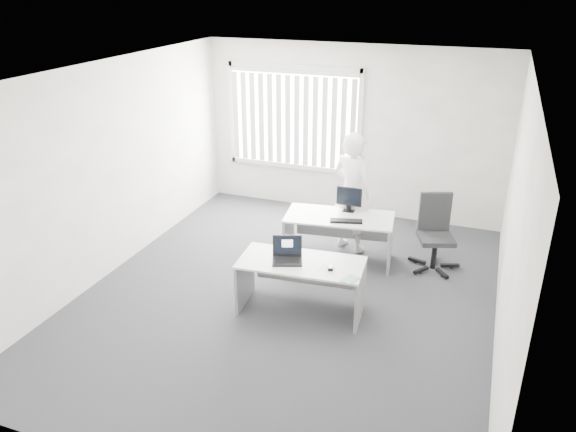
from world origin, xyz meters
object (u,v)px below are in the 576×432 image
at_px(desk_far, 339,229).
at_px(person, 352,192).
at_px(office_chair, 434,245).
at_px(desk_near, 301,276).
at_px(monitor, 349,199).
at_px(laptop, 287,252).

relative_size(desk_far, person, 0.88).
xyz_separation_m(office_chair, person, (-1.23, 0.16, 0.56)).
bearing_deg(desk_near, desk_far, 82.71).
distance_m(person, monitor, 0.22).
distance_m(desk_near, laptop, 0.36).
distance_m(desk_far, person, 0.59).
distance_m(desk_near, person, 1.92).
bearing_deg(desk_far, monitor, 63.58).
bearing_deg(desk_far, person, 74.28).
bearing_deg(monitor, laptop, -99.28).
height_order(office_chair, monitor, office_chair).
height_order(person, laptop, person).
bearing_deg(person, desk_near, 106.60).
xyz_separation_m(desk_near, desk_far, (0.06, 1.43, 0.01)).
distance_m(desk_far, office_chair, 1.33).
bearing_deg(office_chair, monitor, 162.82).
bearing_deg(desk_near, monitor, 80.49).
bearing_deg(monitor, office_chair, 2.81).
relative_size(desk_far, monitor, 4.37).
height_order(office_chair, person, person).
distance_m(office_chair, monitor, 1.33).
bearing_deg(person, desk_far, 102.28).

